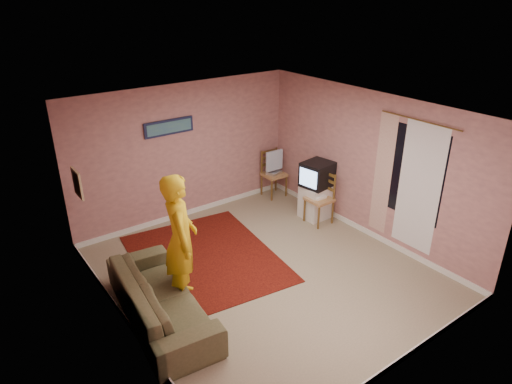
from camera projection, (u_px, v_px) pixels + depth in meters
ground at (265, 272)px, 7.26m from camera, size 5.00×5.00×0.00m
wall_back at (185, 152)px, 8.55m from camera, size 4.50×0.02×2.60m
wall_front at (408, 279)px, 4.89m from camera, size 4.50×0.02×2.60m
wall_left at (118, 246)px, 5.51m from camera, size 0.02×5.00×2.60m
wall_right at (368, 166)px, 7.93m from camera, size 0.02×5.00×2.60m
ceiling at (267, 112)px, 6.18m from camera, size 4.50×5.00×0.02m
baseboard_back at (189, 212)px, 9.06m from camera, size 4.50×0.02×0.10m
baseboard_front at (392, 366)px, 5.41m from camera, size 4.50×0.02×0.10m
baseboard_left at (131, 326)px, 6.03m from camera, size 0.02×5.00×0.10m
baseboard_right at (361, 229)px, 8.45m from camera, size 0.02×5.00×0.10m
window at (413, 173)px, 7.21m from camera, size 0.01×1.10×1.50m
curtain_sheer at (419, 188)px, 7.17m from camera, size 0.01×0.75×2.10m
curtain_floral at (383, 175)px, 7.68m from camera, size 0.01×0.35×2.10m
curtain_rod at (420, 120)px, 6.82m from camera, size 0.02×1.40×0.02m
picture_back at (169, 127)px, 8.14m from camera, size 0.95×0.04×0.28m
picture_left at (78, 183)px, 6.59m from camera, size 0.04×0.38×0.42m
area_rug at (205, 258)px, 7.62m from camera, size 2.51×2.98×0.01m
tv_cabinet at (316, 201)px, 8.86m from camera, size 0.52×0.47×0.66m
crt_tv at (317, 174)px, 8.62m from camera, size 0.62×0.57×0.47m
chair_a at (274, 169)px, 9.65m from camera, size 0.46×0.44×0.54m
dvd_player at (274, 172)px, 9.68m from camera, size 0.36×0.31×0.05m
blue_throw at (274, 160)px, 9.57m from camera, size 0.41×0.05×0.43m
chair_b at (320, 193)px, 8.53m from camera, size 0.44×0.46×0.54m
game_console at (319, 197)px, 8.56m from camera, size 0.23×0.17×0.05m
sofa at (161, 298)px, 6.13m from camera, size 1.12×2.35×0.66m
person at (181, 240)px, 6.28m from camera, size 0.70×0.83×1.95m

